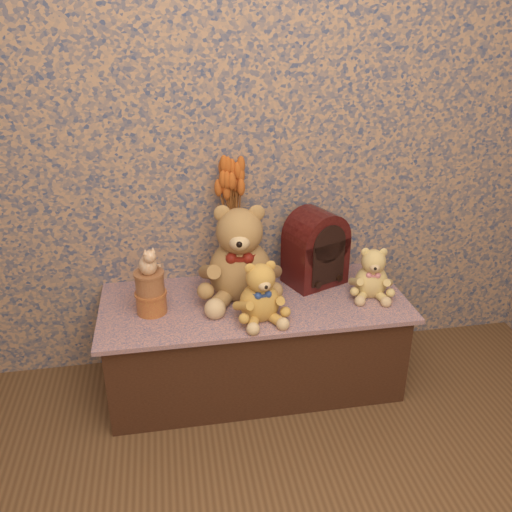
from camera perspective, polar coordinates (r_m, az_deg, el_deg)
The scene contains 10 objects.
display_shelf at distance 2.51m, azimuth -0.20°, elevation -9.16°, with size 1.35×0.58×0.45m, color #394374.
teddy_large at distance 2.34m, azimuth -1.73°, elevation 0.88°, with size 0.37×0.44×0.47m, color olive, non-canonical shape.
teddy_medium at distance 2.20m, azimuth 0.39°, elevation -3.41°, with size 0.22×0.26×0.28m, color #C38937, non-canonical shape.
teddy_small at distance 2.44m, azimuth 12.27°, elevation -1.42°, with size 0.20×0.24×0.25m, color #DFC56A, non-canonical shape.
cathedral_radio at distance 2.49m, azimuth 6.36°, elevation 0.96°, with size 0.26×0.19×0.36m, color #340909, non-canonical shape.
ceramic_vase at distance 2.52m, azimuth -2.46°, elevation -0.41°, with size 0.13×0.13×0.22m, color tan.
dried_stalks at distance 2.39m, azimuth -2.61°, elevation 6.91°, with size 0.24×0.24×0.46m, color #C0581E, non-canonical shape.
biscuit_tin_lower at distance 2.33m, azimuth -11.06°, elevation -4.86°, with size 0.13×0.13×0.09m, color gold.
biscuit_tin_upper at distance 2.28m, azimuth -11.25°, elevation -2.83°, with size 0.12×0.12×0.09m, color tan.
cat_figurine at distance 2.23m, azimuth -11.48°, elevation -0.33°, with size 0.09×0.10×0.13m, color silver, non-canonical shape.
Camera 1 is at (-0.35, -0.83, 1.63)m, focal length 37.60 mm.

